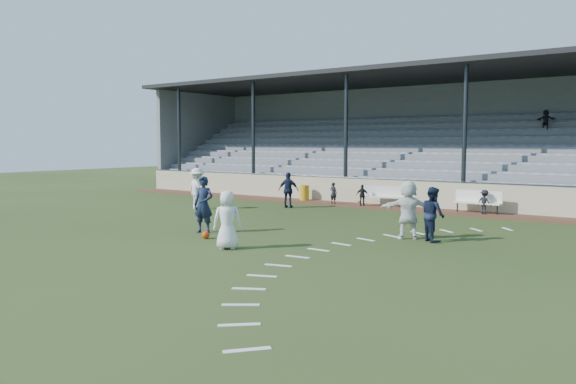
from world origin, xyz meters
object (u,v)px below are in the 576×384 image
(trash_bin, at_px, (304,193))
(player_white_lead, at_px, (227,220))
(player_navy_lead, at_px, (204,205))
(bench_left, at_px, (383,194))
(bench_right, at_px, (478,200))
(football, at_px, (206,235))

(trash_bin, distance_m, player_white_lead, 13.57)
(trash_bin, distance_m, player_navy_lead, 11.08)
(bench_left, relative_size, bench_right, 1.01)
(bench_left, height_order, player_navy_lead, player_navy_lead)
(player_navy_lead, bearing_deg, bench_left, 67.70)
(football, height_order, player_navy_lead, player_navy_lead)
(player_navy_lead, bearing_deg, player_white_lead, -48.39)
(football, bearing_deg, bench_left, 87.64)
(trash_bin, height_order, football, trash_bin)
(player_navy_lead, bearing_deg, trash_bin, 91.49)
(bench_left, bearing_deg, football, -104.28)
(bench_left, height_order, player_white_lead, player_white_lead)
(bench_left, relative_size, player_white_lead, 1.23)
(trash_bin, height_order, player_navy_lead, player_navy_lead)
(bench_left, distance_m, player_navy_lead, 10.63)
(player_white_lead, bearing_deg, trash_bin, -105.11)
(bench_left, distance_m, bench_right, 4.44)
(bench_right, distance_m, trash_bin, 8.94)
(football, bearing_deg, bench_right, 66.60)
(football, height_order, player_white_lead, player_white_lead)
(bench_left, bearing_deg, player_navy_lead, -109.23)
(player_white_lead, height_order, player_navy_lead, player_navy_lead)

